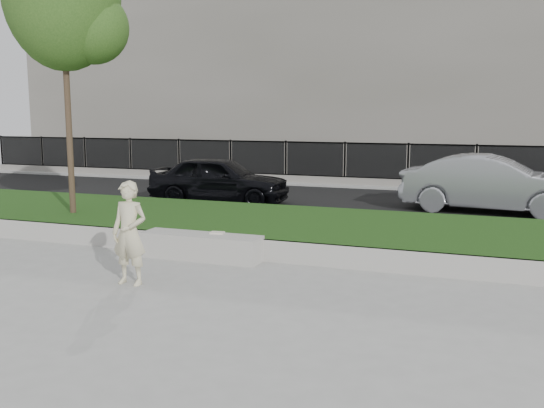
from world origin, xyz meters
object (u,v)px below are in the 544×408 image
at_px(book, 217,233).
at_px(young_tree, 67,1).
at_px(car_dark, 219,180).
at_px(stone_bench, 201,247).
at_px(man, 129,233).
at_px(car_silver, 492,184).

height_order(book, young_tree, young_tree).
xyz_separation_m(young_tree, car_dark, (1.43, 4.54, -4.31)).
relative_size(stone_bench, young_tree, 0.35).
xyz_separation_m(man, book, (0.55, 1.99, -0.34)).
relative_size(man, young_tree, 0.25).
relative_size(stone_bench, car_dark, 0.56).
distance_m(book, car_silver, 8.32).
height_order(young_tree, car_silver, young_tree).
xyz_separation_m(stone_bench, car_silver, (4.92, 7.03, 0.56)).
height_order(man, young_tree, young_tree).
bearing_deg(young_tree, car_dark, 72.54).
bearing_deg(man, book, 75.03).
relative_size(man, car_silver, 0.36).
height_order(stone_bench, man, man).
bearing_deg(man, car_silver, 60.05).
xyz_separation_m(man, car_dark, (-2.16, 7.90, -0.09)).
bearing_deg(car_dark, young_tree, 158.60).
bearing_deg(book, young_tree, 153.37).
bearing_deg(car_dark, man, -168.66).
distance_m(man, car_dark, 8.19).
bearing_deg(car_silver, book, 151.22).
distance_m(book, young_tree, 6.31).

